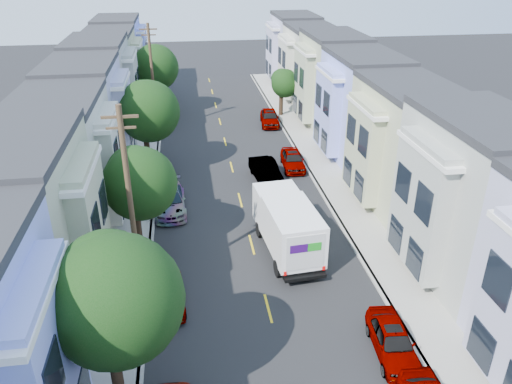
% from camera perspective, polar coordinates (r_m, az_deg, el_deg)
% --- Properties ---
extents(ground, '(160.00, 160.00, 0.00)m').
position_cam_1_polar(ground, '(25.55, 1.40, -13.17)').
color(ground, black).
rests_on(ground, ground).
extents(road_slab, '(12.00, 70.00, 0.02)m').
position_cam_1_polar(road_slab, '(38.22, -2.35, 1.10)').
color(road_slab, black).
rests_on(road_slab, ground).
extents(curb_left, '(0.30, 70.00, 0.15)m').
position_cam_1_polar(curb_left, '(38.13, -11.42, 0.61)').
color(curb_left, gray).
rests_on(curb_left, ground).
extents(curb_right, '(0.30, 70.00, 0.15)m').
position_cam_1_polar(curb_right, '(39.21, 6.48, 1.72)').
color(curb_right, gray).
rests_on(curb_right, ground).
extents(sidewalk_left, '(2.60, 70.00, 0.15)m').
position_cam_1_polar(sidewalk_left, '(38.24, -13.36, 0.48)').
color(sidewalk_left, gray).
rests_on(sidewalk_left, ground).
extents(sidewalk_right, '(2.60, 70.00, 0.15)m').
position_cam_1_polar(sidewalk_right, '(39.55, 8.30, 1.83)').
color(sidewalk_right, gray).
rests_on(sidewalk_right, ground).
extents(centerline, '(0.12, 70.00, 0.01)m').
position_cam_1_polar(centerline, '(38.23, -2.35, 1.09)').
color(centerline, gold).
rests_on(centerline, ground).
extents(townhouse_row_left, '(5.00, 70.00, 8.50)m').
position_cam_1_polar(townhouse_row_left, '(38.84, -18.93, 0.02)').
color(townhouse_row_left, '#ADB389').
rests_on(townhouse_row_left, ground).
extents(townhouse_row_right, '(5.00, 70.00, 8.50)m').
position_cam_1_polar(townhouse_row_right, '(40.78, 13.43, 2.02)').
color(townhouse_row_right, '#ADB389').
rests_on(townhouse_row_right, ground).
extents(tree_b, '(4.70, 4.70, 7.73)m').
position_cam_1_polar(tree_b, '(18.07, -15.96, -11.88)').
color(tree_b, black).
rests_on(tree_b, ground).
extents(tree_c, '(4.13, 4.13, 6.55)m').
position_cam_1_polar(tree_c, '(28.26, -13.32, 0.89)').
color(tree_c, black).
rests_on(tree_c, ground).
extents(tree_d, '(4.70, 4.70, 7.43)m').
position_cam_1_polar(tree_d, '(38.93, -12.31, 8.95)').
color(tree_d, black).
rests_on(tree_d, ground).
extents(tree_e, '(4.70, 4.70, 7.39)m').
position_cam_1_polar(tree_e, '(54.14, -11.49, 13.76)').
color(tree_e, black).
rests_on(tree_e, ground).
extents(tree_far_r, '(2.93, 2.93, 4.96)m').
position_cam_1_polar(tree_far_r, '(53.08, 3.25, 12.25)').
color(tree_far_r, black).
rests_on(tree_far_r, ground).
extents(utility_pole_near, '(1.60, 0.26, 10.00)m').
position_cam_1_polar(utility_pole_near, '(24.30, -14.10, -1.72)').
color(utility_pole_near, '#42301E').
rests_on(utility_pole_near, ground).
extents(utility_pole_far, '(1.60, 0.26, 10.00)m').
position_cam_1_polar(utility_pole_far, '(48.80, -11.73, 12.57)').
color(utility_pole_far, '#42301E').
rests_on(utility_pole_far, ground).
extents(fedex_truck, '(2.59, 6.74, 3.23)m').
position_cam_1_polar(fedex_truck, '(28.90, 3.60, -3.75)').
color(fedex_truck, white).
rests_on(fedex_truck, ground).
extents(lead_sedan, '(2.17, 4.80, 1.54)m').
position_cam_1_polar(lead_sedan, '(38.23, 1.14, 2.38)').
color(lead_sedan, black).
rests_on(lead_sedan, ground).
extents(parked_left_c, '(1.83, 4.27, 1.36)m').
position_cam_1_polar(parked_left_c, '(25.79, -10.02, -11.29)').
color(parked_left_c, '#B1B1B1').
rests_on(parked_left_c, ground).
extents(parked_left_d, '(2.30, 5.05, 1.49)m').
position_cam_1_polar(parked_left_d, '(34.39, -9.83, -0.94)').
color(parked_left_d, '#350708').
rests_on(parked_left_d, ground).
extents(parked_right_b, '(2.01, 4.43, 1.40)m').
position_cam_1_polar(parked_right_b, '(23.59, 15.35, -16.07)').
color(parked_right_b, silver).
rests_on(parked_right_b, ground).
extents(parked_right_c, '(1.99, 4.56, 1.45)m').
position_cam_1_polar(parked_right_c, '(40.60, 4.21, 3.70)').
color(parked_right_c, black).
rests_on(parked_right_c, ground).
extents(parked_right_d, '(2.21, 4.81, 1.51)m').
position_cam_1_polar(parked_right_d, '(50.83, 1.56, 8.49)').
color(parked_right_d, black).
rests_on(parked_right_d, ground).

